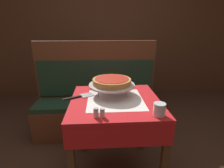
# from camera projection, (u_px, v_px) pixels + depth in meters

# --- Properties ---
(dining_table_front) EXTENTS (0.75, 0.75, 0.77)m
(dining_table_front) POSITION_uv_depth(u_px,v_px,m) (115.00, 112.00, 1.51)
(dining_table_front) COLOR red
(dining_table_front) RESTS_ON ground_plane
(dining_table_rear) EXTENTS (0.75, 0.75, 0.77)m
(dining_table_rear) POSITION_uv_depth(u_px,v_px,m) (115.00, 67.00, 3.07)
(dining_table_rear) COLOR red
(dining_table_rear) RESTS_ON ground_plane
(booth_bench) EXTENTS (1.56, 0.45, 1.19)m
(booth_bench) POSITION_uv_depth(u_px,v_px,m) (97.00, 107.00, 2.31)
(booth_bench) COLOR brown
(booth_bench) RESTS_ON ground_plane
(back_wall_panel) EXTENTS (6.00, 0.04, 2.40)m
(back_wall_panel) POSITION_uv_depth(u_px,v_px,m) (106.00, 35.00, 3.38)
(back_wall_panel) COLOR #4C2D1E
(back_wall_panel) RESTS_ON ground_plane
(pizza_pan_stand) EXTENTS (0.41, 0.41, 0.10)m
(pizza_pan_stand) POSITION_uv_depth(u_px,v_px,m) (112.00, 85.00, 1.55)
(pizza_pan_stand) COLOR #ADADB2
(pizza_pan_stand) RESTS_ON dining_table_front
(deep_dish_pizza) EXTENTS (0.34, 0.34, 0.05)m
(deep_dish_pizza) POSITION_uv_depth(u_px,v_px,m) (112.00, 81.00, 1.54)
(deep_dish_pizza) COLOR #C68E47
(deep_dish_pizza) RESTS_ON pizza_pan_stand
(pizza_server) EXTENTS (0.27, 0.18, 0.01)m
(pizza_server) POSITION_uv_depth(u_px,v_px,m) (80.00, 96.00, 1.53)
(pizza_server) COLOR #BCBCC1
(pizza_server) RESTS_ON dining_table_front
(water_glass_near) EXTENTS (0.08, 0.08, 0.09)m
(water_glass_near) POSITION_uv_depth(u_px,v_px,m) (159.00, 109.00, 1.19)
(water_glass_near) COLOR silver
(water_glass_near) RESTS_ON dining_table_front
(salt_shaker) EXTENTS (0.04, 0.04, 0.07)m
(salt_shaker) POSITION_uv_depth(u_px,v_px,m) (96.00, 113.00, 1.18)
(salt_shaker) COLOR silver
(salt_shaker) RESTS_ON dining_table_front
(pepper_shaker) EXTENTS (0.03, 0.03, 0.06)m
(pepper_shaker) POSITION_uv_depth(u_px,v_px,m) (102.00, 113.00, 1.18)
(pepper_shaker) COLOR silver
(pepper_shaker) RESTS_ON dining_table_front
(napkin_holder) EXTENTS (0.10, 0.05, 0.09)m
(napkin_holder) POSITION_uv_depth(u_px,v_px,m) (102.00, 83.00, 1.77)
(napkin_holder) COLOR #B2B2B7
(napkin_holder) RESTS_ON dining_table_front
(condiment_caddy) EXTENTS (0.15, 0.15, 0.14)m
(condiment_caddy) POSITION_uv_depth(u_px,v_px,m) (116.00, 61.00, 2.97)
(condiment_caddy) COLOR black
(condiment_caddy) RESTS_ON dining_table_rear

